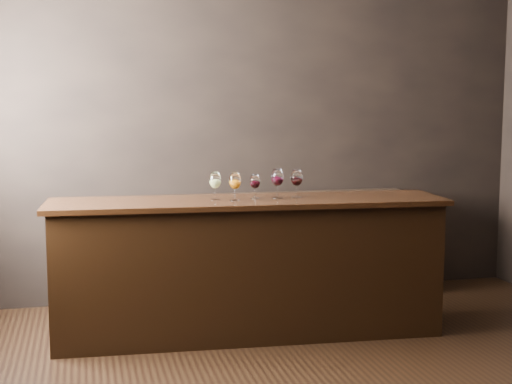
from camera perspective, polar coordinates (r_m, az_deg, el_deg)
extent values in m
cube|color=black|center=(6.18, -0.85, 4.50)|extent=(5.00, 0.02, 2.80)
cube|color=black|center=(5.20, -0.62, -6.24)|extent=(2.79, 0.79, 0.96)
cube|color=black|center=(5.11, -0.63, -0.78)|extent=(2.88, 0.86, 0.04)
cube|color=black|center=(6.12, 0.94, -4.46)|extent=(2.53, 0.40, 0.91)
cylinder|color=white|center=(5.08, -3.27, -0.60)|extent=(0.07, 0.07, 0.00)
cylinder|color=white|center=(5.08, -3.28, -0.15)|extent=(0.01, 0.01, 0.08)
ellipsoid|color=white|center=(5.07, -3.28, 0.95)|extent=(0.09, 0.09, 0.12)
cylinder|color=white|center=(5.06, -3.29, 1.56)|extent=(0.06, 0.06, 0.01)
ellipsoid|color=#DFE478|center=(5.07, -3.28, 0.73)|extent=(0.07, 0.07, 0.06)
cylinder|color=white|center=(5.05, -1.68, -0.65)|extent=(0.07, 0.07, 0.00)
cylinder|color=white|center=(5.04, -1.68, -0.20)|extent=(0.01, 0.01, 0.08)
ellipsoid|color=white|center=(5.03, -1.69, 0.92)|extent=(0.09, 0.09, 0.12)
cylinder|color=white|center=(5.02, -1.69, 1.53)|extent=(0.06, 0.06, 0.01)
ellipsoid|color=#C46308|center=(5.03, -1.69, 0.69)|extent=(0.07, 0.07, 0.06)
cylinder|color=white|center=(5.15, -0.07, -0.49)|extent=(0.06, 0.06, 0.00)
cylinder|color=white|center=(5.14, -0.07, -0.10)|extent=(0.01, 0.01, 0.07)
ellipsoid|color=white|center=(5.13, -0.08, 0.86)|extent=(0.08, 0.08, 0.11)
cylinder|color=white|center=(5.13, -0.08, 1.39)|extent=(0.06, 0.06, 0.01)
ellipsoid|color=black|center=(5.14, -0.08, 0.66)|extent=(0.06, 0.06, 0.05)
cylinder|color=white|center=(5.18, 1.72, -0.44)|extent=(0.08, 0.08, 0.00)
cylinder|color=white|center=(5.18, 1.72, 0.03)|extent=(0.01, 0.01, 0.08)
ellipsoid|color=white|center=(5.16, 1.73, 1.19)|extent=(0.09, 0.09, 0.13)
cylinder|color=white|center=(5.16, 1.73, 1.82)|extent=(0.07, 0.07, 0.01)
ellipsoid|color=black|center=(5.17, 1.73, 0.95)|extent=(0.07, 0.07, 0.06)
cylinder|color=white|center=(5.22, 3.27, -0.40)|extent=(0.07, 0.07, 0.00)
cylinder|color=white|center=(5.21, 3.27, 0.05)|extent=(0.01, 0.01, 0.08)
ellipsoid|color=white|center=(5.20, 3.28, 1.16)|extent=(0.09, 0.09, 0.12)
cylinder|color=white|center=(5.19, 3.28, 1.77)|extent=(0.07, 0.07, 0.01)
ellipsoid|color=black|center=(5.20, 3.28, 0.93)|extent=(0.07, 0.07, 0.06)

